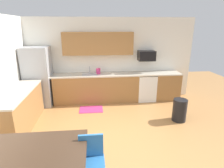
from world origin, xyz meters
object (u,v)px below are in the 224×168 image
dining_table (37,153)px  trash_bin (180,110)px  refrigerator (38,77)px  microwave (146,56)px  chair_near_table (91,159)px  kettle (98,71)px  oven_range (146,87)px

dining_table → trash_bin: 3.64m
refrigerator → microwave: 3.51m
chair_near_table → trash_bin: bearing=39.5°
kettle → refrigerator: bearing=-176.0°
microwave → trash_bin: (0.50, -1.65, -1.20)m
trash_bin → oven_range: bearing=107.7°
microwave → trash_bin: 2.10m
dining_table → refrigerator: bearing=104.7°
refrigerator → dining_table: 3.53m
dining_table → trash_bin: bearing=32.3°
trash_bin → microwave: bearing=106.7°
refrigerator → dining_table: (0.89, -3.41, -0.22)m
oven_range → dining_table: size_ratio=0.65×
refrigerator → kettle: 1.87m
microwave → dining_table: 4.48m
refrigerator → trash_bin: bearing=-20.5°
dining_table → chair_near_table: (0.76, 0.04, -0.20)m
dining_table → trash_bin: dining_table is taller
kettle → chair_near_table: bearing=-93.4°
oven_range → kettle: kettle is taller
oven_range → dining_table: 4.33m
oven_range → kettle: (-1.59, 0.05, 0.56)m
chair_near_table → trash_bin: chair_near_table is taller
refrigerator → dining_table: refrigerator is taller
dining_table → chair_near_table: bearing=3.1°
oven_range → chair_near_table: (-1.80, -3.45, 0.05)m
microwave → kettle: size_ratio=2.70×
refrigerator → kettle: refrigerator is taller
oven_range → trash_bin: (0.50, -1.55, -0.16)m
oven_range → chair_near_table: size_ratio=1.07×
trash_bin → refrigerator: bearing=159.5°
refrigerator → trash_bin: 4.26m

